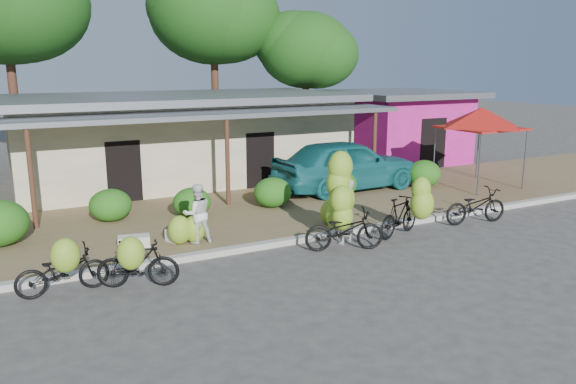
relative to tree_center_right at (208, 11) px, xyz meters
name	(u,v)px	position (x,y,z in m)	size (l,w,h in m)	color
ground	(330,269)	(-3.31, -16.61, -6.97)	(100.00, 100.00, 0.00)	#403E3C
sidewalk	(242,214)	(-3.31, -11.61, -6.91)	(60.00, 6.00, 0.12)	olive
curb	(288,241)	(-3.31, -14.61, -6.89)	(60.00, 0.25, 0.15)	#A8A399
shop_main	(181,137)	(-3.31, -5.68, -5.24)	(13.00, 8.50, 3.35)	beige
shop_pink	(397,125)	(7.19, -5.62, -5.30)	(6.00, 6.00, 3.25)	#CF1F94
tree_center_right	(208,11)	(0.00, 0.00, 0.00)	(6.12, 6.08, 9.29)	#4D301E
tree_near_right	(301,48)	(4.00, -2.00, -1.73)	(4.76, 4.60, 7.00)	#4D301E
hedge_1	(110,205)	(-6.96, -10.74, -6.39)	(1.18, 1.07, 0.92)	#2E6016
hedge_2	(192,202)	(-4.79, -11.40, -6.41)	(1.11, 1.00, 0.87)	#2E6016
hedge_3	(273,192)	(-2.19, -11.41, -6.38)	(1.20, 1.08, 0.93)	#2E6016
hedge_4	(340,184)	(0.33, -11.32, -6.39)	(1.18, 1.06, 0.92)	#2E6016
hedge_5	(424,174)	(3.91, -11.35, -6.35)	(1.27, 1.14, 0.99)	#2E6016
red_canopy	(481,118)	(5.77, -12.10, -4.35)	(3.50, 3.50, 2.86)	#59595E
bike_far_left	(63,269)	(-8.73, -15.40, -6.43)	(1.81, 1.23, 1.33)	black
bike_left	(137,262)	(-7.37, -15.78, -6.39)	(1.72, 1.35, 1.28)	black
bike_center	(342,211)	(-2.24, -15.43, -6.04)	(2.06, 1.45, 2.39)	black
bike_right	(406,211)	(-0.29, -15.51, -6.25)	(1.82, 1.42, 1.68)	black
bike_far_right	(476,206)	(2.32, -15.40, -6.46)	(2.03, 0.96, 1.02)	black
loose_banana_a	(180,230)	(-5.85, -13.69, -6.48)	(0.58, 0.49, 0.73)	olive
loose_banana_b	(195,229)	(-5.49, -13.73, -6.50)	(0.56, 0.47, 0.70)	olive
loose_banana_c	(330,212)	(-1.62, -13.86, -6.50)	(0.55, 0.47, 0.69)	olive
sack_near	(183,233)	(-5.66, -13.31, -6.70)	(0.85, 0.40, 0.30)	silver
sack_far	(134,242)	(-6.92, -13.40, -6.71)	(0.75, 0.38, 0.28)	silver
vendor	(346,211)	(-1.99, -15.21, -6.13)	(0.61, 0.40, 1.68)	gray
bystander	(197,213)	(-5.42, -13.78, -6.10)	(0.73, 0.57, 1.50)	silver
teal_van	(346,164)	(1.18, -10.41, -5.94)	(2.15, 5.35, 1.82)	#176267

